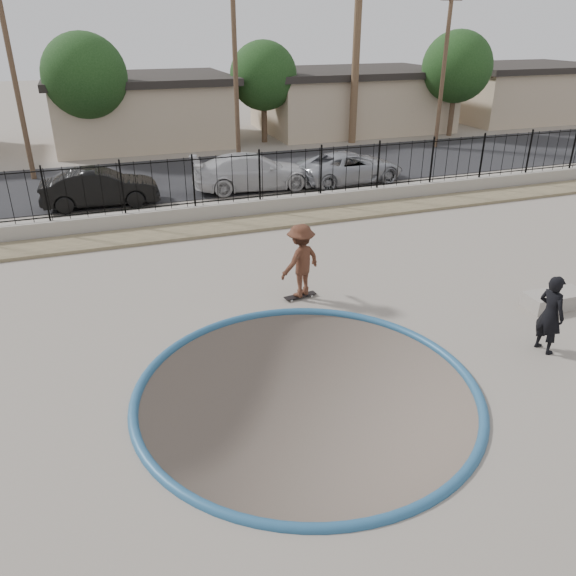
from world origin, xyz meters
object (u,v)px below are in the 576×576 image
(car_b, at_px, (100,188))
(car_d, at_px, (350,167))
(concrete_ledge, at_px, (555,300))
(car_c, at_px, (253,171))
(skater, at_px, (301,264))
(skateboard, at_px, (300,296))
(videographer, at_px, (550,314))

(car_b, bearing_deg, car_d, -87.68)
(concrete_ledge, bearing_deg, car_c, 107.15)
(car_b, xyz_separation_m, car_c, (6.46, 0.39, 0.03))
(concrete_ledge, relative_size, car_d, 0.32)
(skater, distance_m, car_c, 10.96)
(skater, height_order, concrete_ledge, skater)
(skateboard, xyz_separation_m, car_b, (-4.56, 10.40, 0.71))
(videographer, bearing_deg, skateboard, 38.38)
(skater, xyz_separation_m, car_b, (-4.56, 10.40, -0.21))
(concrete_ledge, height_order, car_d, car_d)
(skateboard, distance_m, car_d, 12.23)
(skater, height_order, car_d, skater)
(skateboard, xyz_separation_m, concrete_ledge, (6.06, -2.71, 0.14))
(concrete_ledge, xyz_separation_m, car_b, (-10.63, 13.11, 0.58))
(skateboard, distance_m, car_c, 10.98)
(videographer, relative_size, car_d, 0.37)
(videographer, height_order, car_b, videographer)
(videographer, bearing_deg, car_c, 2.82)
(car_d, bearing_deg, car_b, 84.38)
(skateboard, bearing_deg, skater, 73.85)
(car_c, bearing_deg, skater, 173.35)
(concrete_ledge, bearing_deg, skateboard, 155.88)
(car_c, xyz_separation_m, car_d, (4.50, -0.39, -0.08))
(videographer, bearing_deg, skater, 38.38)
(skater, bearing_deg, videographer, 109.41)
(car_b, xyz_separation_m, car_d, (10.96, 0.00, -0.05))
(car_d, bearing_deg, concrete_ledge, 172.92)
(skater, distance_m, videographer, 6.07)
(concrete_ledge, xyz_separation_m, car_d, (0.33, 13.11, 0.53))
(skater, relative_size, car_d, 0.40)
(car_b, distance_m, car_c, 6.47)
(concrete_ledge, bearing_deg, videographer, -138.22)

